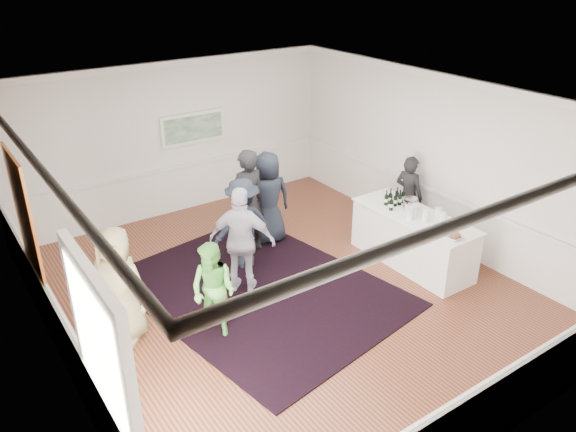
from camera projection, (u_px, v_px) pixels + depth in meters
floor at (284, 291)px, 9.34m from camera, size 8.00×8.00×0.00m
ceiling at (283, 101)px, 7.96m from camera, size 7.00×8.00×0.02m
wall_left at (47, 270)px, 6.86m from camera, size 0.02×8.00×3.20m
wall_right at (439, 160)px, 10.45m from camera, size 0.02×8.00×3.20m
wall_back at (175, 139)px, 11.63m from camera, size 7.00×0.02×3.20m
wall_front at (505, 337)px, 5.68m from camera, size 7.00×0.02×3.20m
wainscoting at (284, 265)px, 9.12m from camera, size 7.00×8.00×1.00m
mirror at (24, 217)px, 7.76m from camera, size 0.05×1.25×1.85m
doorway at (103, 366)px, 5.55m from camera, size 0.10×1.78×2.56m
landscape_painting at (193, 128)px, 11.71m from camera, size 1.44×0.06×0.66m
area_rug at (260, 290)px, 9.36m from camera, size 4.11×4.99×0.02m
serving_table at (412, 239)px, 9.99m from camera, size 0.90×2.36×0.96m
bartender at (408, 196)px, 10.91m from camera, size 0.50×0.66×1.63m
guest_tan at (118, 285)px, 7.86m from camera, size 1.01×1.02×1.78m
guest_green at (213, 290)px, 8.03m from camera, size 0.83×0.89×1.47m
guest_lilac at (242, 241)px, 9.00m from camera, size 1.09×1.06×1.83m
guest_dark_a at (243, 224)px, 9.77m from camera, size 1.10×0.66×1.66m
guest_dark_b at (247, 202)px, 10.16m from camera, size 0.76×0.52×2.01m
guest_navy at (268, 198)px, 10.60m from camera, size 0.98×0.74×1.80m
wine_bottles at (395, 197)px, 10.11m from camera, size 0.49×0.30×0.31m
juice_pitchers at (426, 214)px, 9.54m from camera, size 0.49×0.59×0.24m
ice_bucket at (410, 205)px, 9.90m from camera, size 0.26×0.26×0.25m
nut_bowl at (454, 236)px, 8.98m from camera, size 0.27×0.27×0.08m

